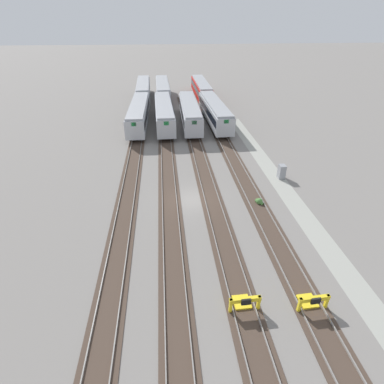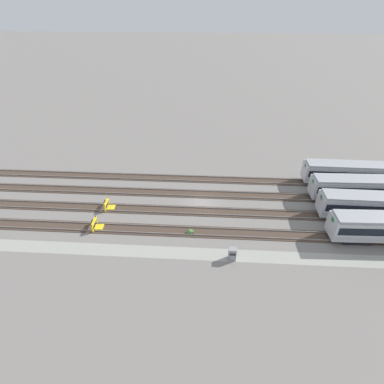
% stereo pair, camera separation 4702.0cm
% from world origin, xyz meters
% --- Properties ---
extents(ground_plane, '(400.00, 400.00, 0.00)m').
position_xyz_m(ground_plane, '(0.00, 0.00, 0.00)').
color(ground_plane, gray).
extents(service_walkway, '(54.00, 2.00, 0.01)m').
position_xyz_m(service_walkway, '(0.00, -10.27, 0.00)').
color(service_walkway, '#9E9E93').
rests_on(service_walkway, ground).
extents(rail_track_nearest, '(90.00, 2.23, 0.21)m').
position_xyz_m(rail_track_nearest, '(0.00, -6.42, 0.04)').
color(rail_track_nearest, '#47382D').
rests_on(rail_track_nearest, ground).
extents(rail_track_near_inner, '(90.00, 2.24, 0.21)m').
position_xyz_m(rail_track_near_inner, '(0.00, -2.14, 0.04)').
color(rail_track_near_inner, '#47382D').
rests_on(rail_track_near_inner, ground).
extents(rail_track_middle, '(90.00, 2.24, 0.21)m').
position_xyz_m(rail_track_middle, '(0.00, 2.14, 0.04)').
color(rail_track_middle, '#47382D').
rests_on(rail_track_middle, ground).
extents(rail_track_far_inner, '(90.00, 2.23, 0.21)m').
position_xyz_m(rail_track_far_inner, '(0.00, 6.42, 0.04)').
color(rail_track_far_inner, '#47382D').
rests_on(rail_track_far_inner, ground).
extents(subway_car_front_row_centre, '(18.04, 3.10, 3.70)m').
position_xyz_m(subway_car_front_row_centre, '(24.80, 6.40, 2.04)').
color(subway_car_front_row_centre, '#B7BABF').
rests_on(subway_car_front_row_centre, ground).
extents(subway_car_front_row_rightmost, '(18.06, 3.25, 3.70)m').
position_xyz_m(subway_car_front_row_rightmost, '(24.80, 2.20, 2.04)').
color(subway_car_front_row_rightmost, '#B7BABF').
rests_on(subway_car_front_row_rightmost, ground).
extents(bumper_stop_nearest_track, '(1.38, 2.01, 1.22)m').
position_xyz_m(bumper_stop_nearest_track, '(-13.63, -6.41, 0.51)').
color(bumper_stop_nearest_track, yellow).
rests_on(bumper_stop_nearest_track, ground).
extents(bumper_stop_near_inner_track, '(1.37, 2.01, 1.22)m').
position_xyz_m(bumper_stop_near_inner_track, '(-13.29, -2.13, 0.51)').
color(bumper_stop_near_inner_track, yellow).
rests_on(bumper_stop_near_inner_track, ground).
extents(electrical_cabinet, '(0.90, 0.73, 1.60)m').
position_xyz_m(electrical_cabinet, '(3.77, -10.80, 0.80)').
color(electrical_cabinet, gray).
rests_on(electrical_cabinet, ground).
extents(weed_clump, '(0.92, 0.70, 0.64)m').
position_xyz_m(weed_clump, '(-1.35, -6.71, 0.24)').
color(weed_clump, '#4C7F3D').
rests_on(weed_clump, ground).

